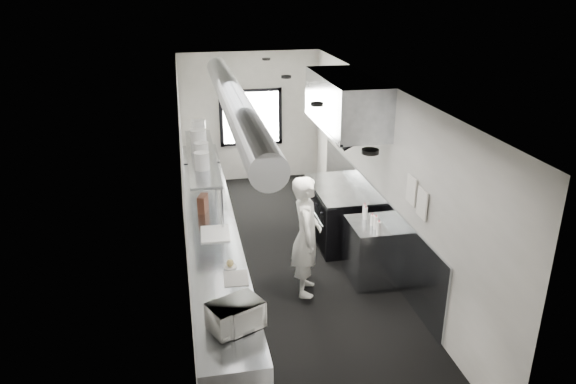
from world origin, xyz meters
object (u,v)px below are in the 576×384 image
exhaust_hood (345,102)px  plate_stack_a (202,161)px  plate_stack_b (201,152)px  squeeze_bottle_a (379,228)px  pass_shelf (202,157)px  range (338,213)px  deli_tub_b (213,316)px  line_cook (306,236)px  squeeze_bottle_d (365,213)px  deli_tub_a (214,306)px  squeeze_bottle_b (376,223)px  cutting_board (215,234)px  squeeze_bottle_e (365,210)px  plate_stack_c (198,141)px  prep_counter (214,260)px  far_work_table (202,174)px  plate_stack_d (199,131)px  knife_block (203,203)px  small_plate (230,267)px  microwave (235,315)px  bottle_station (371,251)px

exhaust_hood → plate_stack_a: exhaust_hood is taller
plate_stack_b → squeeze_bottle_a: plate_stack_b is taller
pass_shelf → range: size_ratio=1.88×
deli_tub_b → plate_stack_a: plate_stack_a is taller
line_cook → squeeze_bottle_d: line_cook is taller
deli_tub_a → squeeze_bottle_b: bearing=33.3°
exhaust_hood → squeeze_bottle_a: (0.01, -1.74, -1.39)m
cutting_board → squeeze_bottle_e: (2.25, 0.21, 0.08)m
deli_tub_a → plate_stack_c: (0.04, 3.60, 0.81)m
range → deli_tub_a: bearing=-126.3°
cutting_board → squeeze_bottle_b: size_ratio=2.76×
exhaust_hood → deli_tub_a: size_ratio=16.81×
prep_counter → far_work_table: same height
plate_stack_d → line_cook: bearing=-63.6°
deli_tub_b → plate_stack_d: bearing=88.8°
knife_block → plate_stack_a: plate_stack_a is taller
squeeze_bottle_a → pass_shelf: bearing=138.4°
prep_counter → squeeze_bottle_a: size_ratio=30.81×
deli_tub_b → squeeze_bottle_b: size_ratio=0.73×
small_plate → squeeze_bottle_a: (2.12, 0.52, 0.09)m
knife_block → plate_stack_c: size_ratio=0.72×
prep_counter → plate_stack_d: plate_stack_d is taller
pass_shelf → line_cook: 2.37m
microwave → far_work_table: bearing=65.8°
plate_stack_a → plate_stack_d: (0.02, 1.52, 0.05)m
plate_stack_a → plate_stack_b: size_ratio=0.90×
far_work_table → plate_stack_d: (-0.05, -1.41, 1.31)m
prep_counter → deli_tub_a: bearing=-93.5°
line_cook → squeeze_bottle_a: 1.01m
range → squeeze_bottle_e: size_ratio=8.99×
range → squeeze_bottle_b: size_ratio=8.32×
plate_stack_c → plate_stack_d: (0.03, 0.64, -0.00)m
squeeze_bottle_a → squeeze_bottle_d: size_ratio=1.05×
squeeze_bottle_d → squeeze_bottle_e: 0.13m
deli_tub_a → deli_tub_b: size_ratio=0.93×
deli_tub_b → plate_stack_d: size_ratio=0.38×
plate_stack_b → squeeze_bottle_a: size_ratio=1.50×
plate_stack_c → squeeze_bottle_a: 3.29m
knife_block → squeeze_bottle_a: size_ratio=1.37×
prep_counter → deli_tub_a: 2.01m
deli_tub_b → squeeze_bottle_e: (2.42, 2.25, 0.04)m
squeeze_bottle_d → plate_stack_c: bearing=144.3°
deli_tub_a → knife_block: bearing=89.5°
deli_tub_a → far_work_table: bearing=88.8°
exhaust_hood → squeeze_bottle_a: size_ratio=11.30×
deli_tub_b → squeeze_bottle_e: squeeze_bottle_e is taller
range → deli_tub_b: 4.10m
range → plate_stack_c: (-2.26, 0.45, 1.29)m
bottle_station → plate_stack_a: bearing=157.7°
prep_counter → small_plate: (0.14, -1.06, 0.46)m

